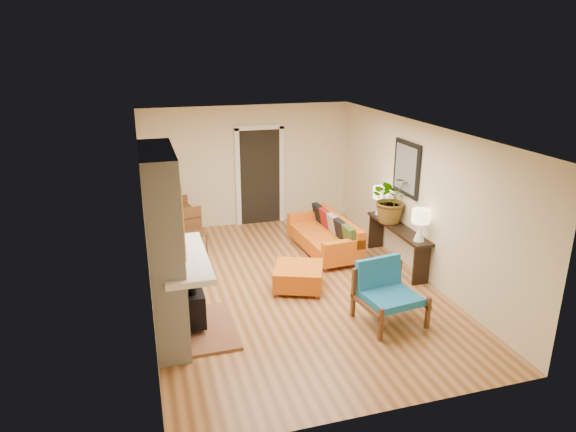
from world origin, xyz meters
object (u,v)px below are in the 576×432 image
lamp_far (381,197)px  ottoman (298,276)px  sofa (327,235)px  houseplant (392,198)px  lamp_near (420,221)px  blue_chair (386,289)px  console_table (398,235)px  dining_table (181,217)px

lamp_far → ottoman: bearing=-149.8°
sofa → houseplant: size_ratio=2.16×
ottoman → lamp_near: size_ratio=1.84×
lamp_far → blue_chair: bearing=-113.9°
console_table → lamp_far: size_ratio=3.43×
sofa → console_table: size_ratio=1.04×
dining_table → console_table: bearing=-30.2°
console_table → houseplant: (-0.01, 0.29, 0.59)m
lamp_far → houseplant: (-0.01, -0.46, 0.11)m
dining_table → blue_chair: bearing=-56.2°
houseplant → lamp_far: bearing=88.7°
sofa → blue_chair: bearing=-92.0°
blue_chair → dining_table: dining_table is taller
ottoman → blue_chair: blue_chair is taller
sofa → lamp_far: 1.25m
lamp_near → sofa: bearing=121.0°
dining_table → console_table: size_ratio=0.91×
dining_table → lamp_near: (3.62, -2.81, 0.49)m
sofa → lamp_near: (0.99, -1.64, 0.74)m
sofa → lamp_near: lamp_near is taller
blue_chair → dining_table: bearing=123.8°
blue_chair → lamp_far: 2.73m
sofa → blue_chair: (-0.09, -2.63, 0.15)m
lamp_near → houseplant: 1.00m
sofa → ottoman: bearing=-126.6°
blue_chair → houseplant: size_ratio=1.06×
blue_chair → lamp_far: (1.08, 2.44, 0.59)m
dining_table → lamp_far: size_ratio=3.10×
dining_table → lamp_far: (3.62, -1.36, 0.49)m
ottoman → lamp_far: size_ratio=1.84×
dining_table → sofa: bearing=-23.9°
console_table → lamp_far: (0.00, 0.74, 0.49)m
ottoman → houseplant: size_ratio=1.12×
dining_table → console_table: 4.19m
ottoman → houseplant: 2.31m
blue_chair → lamp_near: 1.58m
ottoman → lamp_far: bearing=30.2°
blue_chair → console_table: (1.08, 1.69, 0.10)m
dining_table → houseplant: houseplant is taller
lamp_near → houseplant: (-0.01, 0.99, 0.11)m
sofa → lamp_far: (0.99, -0.20, 0.74)m
ottoman → console_table: 2.07m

